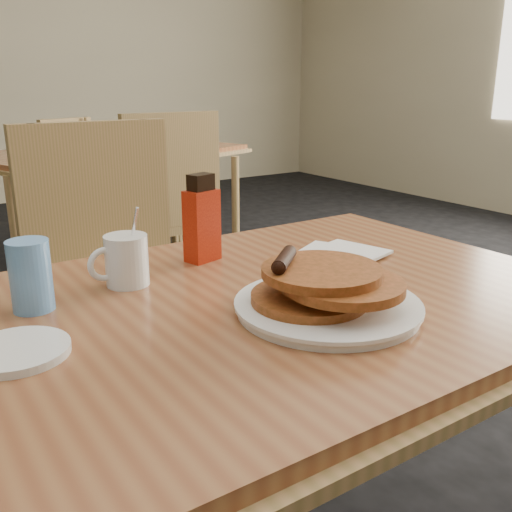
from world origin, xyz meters
The scene contains 11 objects.
main_table centered at (-0.03, 0.02, 0.71)m, with size 1.23×0.83×0.75m.
neighbor_table centered at (0.55, 2.34, 0.71)m, with size 1.62×1.34×0.75m.
chair_main_far centered at (-0.01, 0.79, 0.60)m, with size 0.46×0.46×1.00m.
chair_neighbor_far centered at (0.56, 3.05, 0.52)m, with size 0.51×0.52×0.88m.
chair_neighbor_near centered at (0.52, 1.59, 0.59)m, with size 0.45×0.45×0.99m.
pancake_plate centered at (0.03, -0.10, 0.78)m, with size 0.30×0.30×0.10m.
coffee_mug centered at (-0.19, 0.21, 0.80)m, with size 0.11×0.08×0.15m.
syrup_bottle centered at (0.00, 0.26, 0.83)m, with size 0.08×0.06×0.18m.
napkin_stack centered at (0.26, 0.12, 0.76)m, with size 0.20×0.21×0.01m.
blue_tumbler centered at (-0.36, 0.18, 0.81)m, with size 0.07×0.07×0.12m, color #609BE1.
side_saucer centered at (-0.43, 0.02, 0.76)m, with size 0.14×0.14×0.01m, color white.
Camera 1 is at (-0.55, -0.75, 1.11)m, focal length 40.00 mm.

